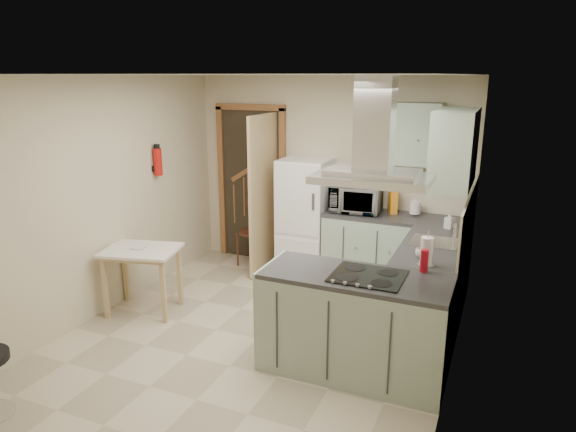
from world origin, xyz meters
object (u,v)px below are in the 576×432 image
at_px(fridge, 305,218).
at_px(bentwood_chair, 254,232).
at_px(peninsula, 354,324).
at_px(extractor_hood, 372,178).
at_px(microwave, 356,199).
at_px(drop_leaf_table, 143,280).

bearing_deg(fridge, bentwood_chair, 178.44).
xyz_separation_m(fridge, peninsula, (1.22, -1.98, -0.30)).
bearing_deg(extractor_hood, bentwood_chair, 135.93).
height_order(fridge, peninsula, fridge).
bearing_deg(microwave, extractor_hood, -75.36).
bearing_deg(bentwood_chair, drop_leaf_table, -95.43).
height_order(extractor_hood, microwave, extractor_hood).
height_order(extractor_hood, bentwood_chair, extractor_hood).
bearing_deg(drop_leaf_table, fridge, 41.52).
height_order(extractor_hood, drop_leaf_table, extractor_hood).
xyz_separation_m(fridge, microwave, (0.65, -0.01, 0.31)).
xyz_separation_m(peninsula, drop_leaf_table, (-2.42, 0.25, -0.09)).
bearing_deg(peninsula, bentwood_chair, 134.51).
height_order(fridge, drop_leaf_table, fridge).
bearing_deg(fridge, peninsula, -58.26).
height_order(peninsula, microwave, microwave).
relative_size(peninsula, microwave, 2.63).
distance_m(fridge, bentwood_chair, 0.80).
relative_size(extractor_hood, bentwood_chair, 0.97).
height_order(peninsula, drop_leaf_table, peninsula).
bearing_deg(bentwood_chair, fridge, 7.63).
bearing_deg(peninsula, fridge, 121.74).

